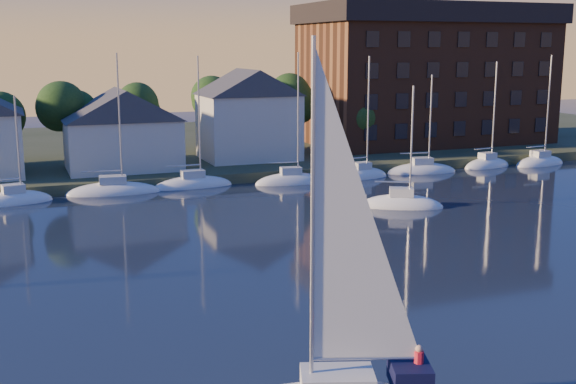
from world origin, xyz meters
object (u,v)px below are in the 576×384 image
condo_block (426,73)px  clubhouse_east (248,113)px  clubhouse_centre (122,128)px  drifting_sailboat_right (401,206)px

condo_block → clubhouse_east: bearing=-167.1°
clubhouse_centre → clubhouse_east: (14.00, 2.00, 0.87)m
clubhouse_east → drifting_sailboat_right: bearing=-76.8°
clubhouse_east → clubhouse_centre: bearing=-171.9°
condo_block → drifting_sailboat_right: bearing=-124.3°
clubhouse_centre → clubhouse_east: clubhouse_east is taller
clubhouse_east → drifting_sailboat_right: clubhouse_east is taller
clubhouse_centre → clubhouse_east: 14.17m
clubhouse_centre → condo_block: size_ratio=0.37×
clubhouse_centre → condo_block: bearing=11.2°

